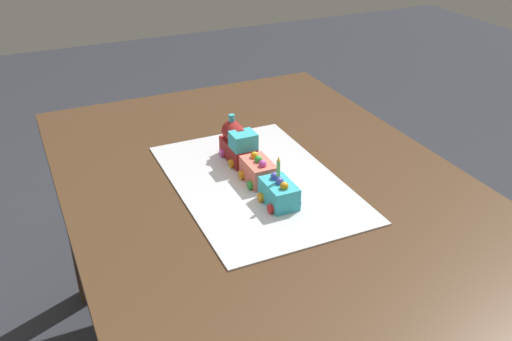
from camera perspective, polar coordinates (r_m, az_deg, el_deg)
The scene contains 6 objects.
dining_table at distance 1.51m, azimuth 0.99°, elevation -4.54°, with size 1.40×1.00×0.74m.
cake_board at distance 1.44m, azimuth 0.00°, elevation -1.11°, with size 0.60×0.40×0.00m, color silver.
cake_locomotive at distance 1.52m, azimuth -1.79°, elevation 2.69°, with size 0.14×0.08×0.12m.
cake_car_gondola_coral at distance 1.43m, azimuth 0.24°, elevation -0.04°, with size 0.10×0.08×0.07m.
cake_car_flatbed_turquoise at distance 1.33m, azimuth 2.36°, elevation -2.29°, with size 0.10×0.08×0.07m.
birthday_candle at distance 1.31m, azimuth 2.28°, elevation 0.39°, with size 0.01×0.01×0.05m.
Camera 1 is at (1.13, -0.54, 1.47)m, focal length 39.47 mm.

